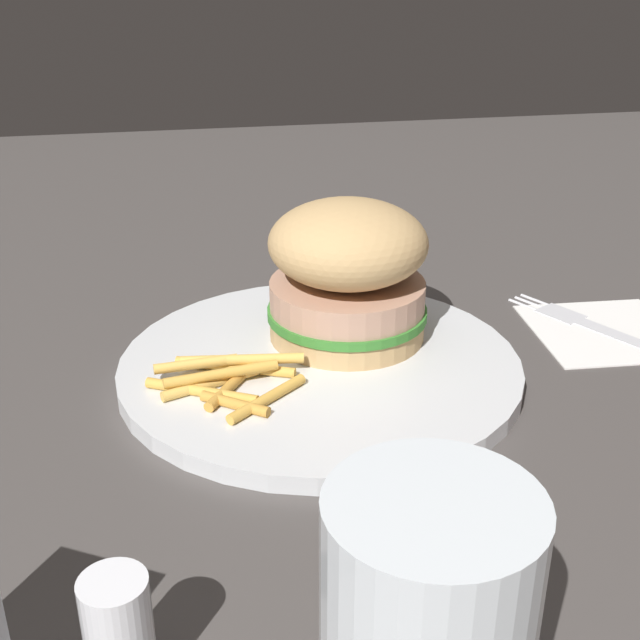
# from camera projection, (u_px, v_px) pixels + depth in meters

# --- Properties ---
(ground_plane) EXTENTS (1.60, 1.60, 0.00)m
(ground_plane) POSITION_uv_depth(u_px,v_px,m) (350.00, 358.00, 0.61)
(ground_plane) COLOR #47423F
(plate) EXTENTS (0.28, 0.28, 0.01)m
(plate) POSITION_uv_depth(u_px,v_px,m) (320.00, 367.00, 0.58)
(plate) COLOR silver
(plate) RESTS_ON ground_plane
(sandwich) EXTENTS (0.12, 0.12, 0.10)m
(sandwich) POSITION_uv_depth(u_px,v_px,m) (352.00, 271.00, 0.59)
(sandwich) COLOR tan
(sandwich) RESTS_ON plate
(fries_pile) EXTENTS (0.11, 0.09, 0.01)m
(fries_pile) POSITION_uv_depth(u_px,v_px,m) (227.00, 379.00, 0.54)
(fries_pile) COLOR gold
(fries_pile) RESTS_ON plate
(napkin) EXTENTS (0.12, 0.12, 0.00)m
(napkin) POSITION_uv_depth(u_px,v_px,m) (605.00, 331.00, 0.64)
(napkin) COLOR white
(napkin) RESTS_ON ground_plane
(fork) EXTENTS (0.10, 0.16, 0.00)m
(fork) POSITION_uv_depth(u_px,v_px,m) (604.00, 327.00, 0.64)
(fork) COLOR silver
(fork) RESTS_ON napkin
(salt_shaker) EXTENTS (0.03, 0.03, 0.06)m
(salt_shaker) POSITION_uv_depth(u_px,v_px,m) (119.00, 635.00, 0.33)
(salt_shaker) COLOR white
(salt_shaker) RESTS_ON ground_plane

